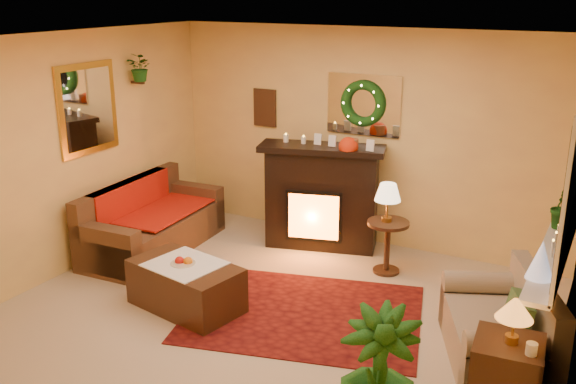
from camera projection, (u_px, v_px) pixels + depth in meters
The scene contains 31 objects.
floor at pixel (271, 315), 6.21m from camera, with size 5.00×5.00×0.00m, color beige.
ceiling at pixel (268, 40), 5.42m from camera, with size 5.00×5.00×0.00m, color white.
wall_back at pixel (363, 138), 7.70m from camera, with size 5.00×5.00×0.00m, color #EFD88C.
wall_front at pixel (87, 283), 3.93m from camera, with size 5.00×5.00×0.00m, color #EFD88C.
wall_left at pixel (70, 154), 6.94m from camera, with size 4.50×4.50×0.00m, color #EFD88C.
wall_right at pixel (566, 235), 4.68m from camera, with size 4.50×4.50×0.00m, color #EFD88C.
area_rug at pixel (303, 313), 6.22m from camera, with size 2.23×1.67×0.01m, color #471013.
sofa at pixel (153, 216), 7.63m from camera, with size 0.84×1.90×0.82m, color #553719.
red_throw at pixel (161, 209), 7.79m from camera, with size 0.83×1.36×0.02m, color red.
fireplace at pixel (322, 203), 7.70m from camera, with size 1.30×0.41×1.20m, color black.
poinsettia at pixel (348, 147), 7.26m from camera, with size 0.22×0.22×0.22m, color red.
mantel_candle_a at pixel (286, 142), 7.64m from camera, with size 0.06×0.06×0.19m, color beige.
mantel_candle_b at pixel (304, 144), 7.56m from camera, with size 0.06×0.06×0.17m, color white.
mantel_mirror at pixel (364, 105), 7.56m from camera, with size 0.92×0.02×0.72m, color white.
wreath at pixel (362, 104), 7.52m from camera, with size 0.55×0.55×0.11m, color #194719.
wall_art at pixel (265, 108), 8.22m from camera, with size 0.32×0.03×0.48m, color #381E11.
gold_mirror at pixel (88, 109), 7.05m from camera, with size 0.03×0.84×1.00m, color gold.
hanging_plant at pixel (142, 81), 7.55m from camera, with size 0.33×0.28×0.36m, color #194719.
loveseat at pixel (498, 315), 5.33m from camera, with size 0.75×1.30×0.75m, color #8B6B57.
window_frame at pixel (576, 183), 5.07m from camera, with size 0.03×1.86×1.36m, color white.
window_glass at pixel (574, 182), 5.08m from camera, with size 0.02×1.70×1.22m, color black.
window_sill at pixel (551, 259), 5.33m from camera, with size 0.22×1.86×0.04m, color white.
mini_tree at pixel (541, 260), 4.89m from camera, with size 0.21×0.21×0.31m, color white.
sill_plant at pixel (564, 209), 5.88m from camera, with size 0.30×0.24×0.55m, color #173C14.
side_table_round at pixel (387, 245), 7.04m from camera, with size 0.46×0.46×0.60m, color #472916.
lamp_cream at pixel (388, 197), 6.88m from camera, with size 0.28×0.28×0.43m, color beige.
end_table_square at pixel (505, 381), 4.70m from camera, with size 0.48×0.48×0.60m, color #48231B.
lamp_tiffany at pixel (513, 324), 4.55m from camera, with size 0.27×0.27×0.39m, color gold.
coffee_table at pixel (186, 288), 6.29m from camera, with size 1.10×0.61×0.46m, color #4A311D.
fruit_bowl at pixel (183, 266), 6.22m from camera, with size 0.24×0.24×0.06m, color beige.
floor_palm at pixel (378, 381), 4.40m from camera, with size 1.64×1.64×2.93m, color #1C3D1C.
Camera 1 is at (2.78, -4.81, 3.03)m, focal length 40.00 mm.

